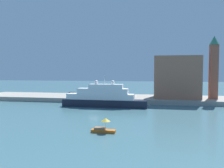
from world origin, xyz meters
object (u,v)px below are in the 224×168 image
at_px(harbor_building, 176,77).
at_px(mooring_bollard, 117,98).
at_px(large_yacht, 103,98).
at_px(bell_tower, 214,65).
at_px(person_figure, 77,96).
at_px(small_motorboat, 104,127).
at_px(parked_car, 73,94).

xyz_separation_m(harbor_building, mooring_bollard, (-21.83, -6.86, -7.64)).
distance_m(large_yacht, bell_tower, 42.95).
xyz_separation_m(bell_tower, mooring_bollard, (-35.07, -6.65, -12.19)).
bearing_deg(mooring_bollard, person_figure, 177.17).
xyz_separation_m(large_yacht, mooring_bollard, (3.41, 8.82, -1.00)).
height_order(small_motorboat, mooring_bollard, small_motorboat).
relative_size(small_motorboat, parked_car, 1.17).
relative_size(large_yacht, person_figure, 16.64).
bearing_deg(mooring_bollard, harbor_building, 17.45).
bearing_deg(small_motorboat, person_figure, 115.77).
xyz_separation_m(large_yacht, parked_car, (-16.75, 15.97, -0.68)).
height_order(harbor_building, bell_tower, bell_tower).
distance_m(small_motorboat, parked_car, 53.39).
bearing_deg(large_yacht, harbor_building, 31.85).
bearing_deg(parked_car, large_yacht, -43.64).
relative_size(small_motorboat, bell_tower, 0.21).
xyz_separation_m(bell_tower, person_figure, (-51.23, -5.85, -11.74)).
bearing_deg(bell_tower, parked_car, 179.48).
xyz_separation_m(parked_car, person_figure, (3.99, -6.35, 0.12)).
xyz_separation_m(person_figure, mooring_bollard, (16.16, -0.80, -0.44)).
height_order(bell_tower, mooring_bollard, bell_tower).
xyz_separation_m(small_motorboat, parked_car, (-23.95, 47.70, 1.32)).
height_order(small_motorboat, person_figure, person_figure).
distance_m(parked_car, person_figure, 7.50).
distance_m(large_yacht, parked_car, 23.15).
relative_size(harbor_building, mooring_bollard, 24.11).
relative_size(large_yacht, parked_car, 6.99).
bearing_deg(small_motorboat, large_yacht, 102.79).
bearing_deg(large_yacht, small_motorboat, -77.21).
height_order(bell_tower, parked_car, bell_tower).
bearing_deg(mooring_bollard, small_motorboat, -84.65).
xyz_separation_m(large_yacht, person_figure, (-12.76, 9.62, -0.56)).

